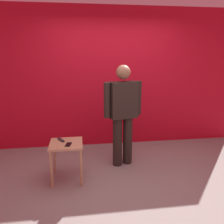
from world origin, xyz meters
The scene contains 6 objects.
ground_plane centered at (0.00, 0.00, 0.00)m, with size 12.00×12.00×0.00m, color gray.
back_wall_red centered at (0.00, 1.65, 1.35)m, with size 5.24×0.12×2.70m, color #B30D1F.
standing_person centered at (0.03, 0.64, 0.93)m, with size 0.66×0.33×1.66m.
side_table centered at (-0.86, 0.25, 0.48)m, with size 0.46×0.46×0.58m.
cell_phone centered at (-0.83, 0.17, 0.59)m, with size 0.07×0.14×0.01m, color black.
tv_remote centered at (-0.94, 0.35, 0.59)m, with size 0.04×0.17×0.02m, color black.
Camera 1 is at (-0.65, -2.92, 1.81)m, focal length 37.14 mm.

